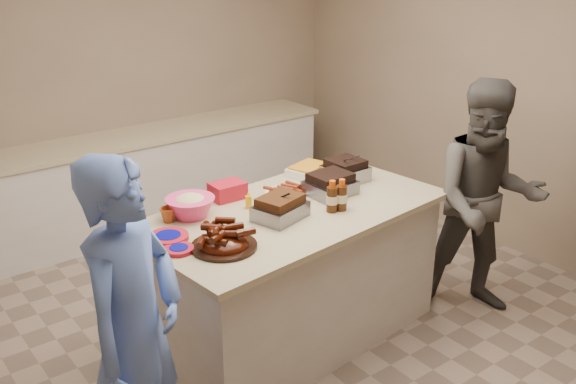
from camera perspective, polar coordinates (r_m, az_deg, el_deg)
room at (r=4.72m, az=0.43°, el=-11.31°), size 4.50×5.00×2.70m
back_counter at (r=6.23m, az=-12.08°, el=1.24°), size 3.60×0.64×0.90m
island at (r=4.57m, az=0.39°, el=-12.56°), size 2.11×1.26×0.95m
rib_platter at (r=3.62m, az=-5.70°, el=-4.96°), size 0.42×0.42×0.15m
pulled_pork_tray at (r=3.97m, az=-0.69°, el=-2.36°), size 0.37×0.31×0.09m
brisket_tray at (r=4.36m, az=3.75°, el=-0.18°), size 0.32×0.27×0.09m
roasting_pan at (r=4.61m, az=5.09°, el=1.03°), size 0.27×0.27×0.11m
coleslaw_bowl at (r=4.04m, az=-8.62°, el=-2.16°), size 0.34×0.34×0.21m
sausage_plate at (r=4.34m, az=-0.21°, el=-0.21°), size 0.37×0.37×0.05m
mac_cheese_dish at (r=4.71m, az=1.84°, el=1.57°), size 0.35×0.30×0.08m
bbq_bottle_a at (r=4.11m, az=4.74°, el=-1.60°), size 0.08×0.08×0.21m
bbq_bottle_b at (r=4.08m, az=3.90°, el=-1.74°), size 0.08×0.08×0.21m
mustard_bottle at (r=4.13m, az=-3.51°, el=-1.45°), size 0.05×0.05×0.11m
sauce_bowl at (r=4.14m, az=-2.01°, el=-1.36°), size 0.13×0.05×0.13m
plate_stack_large at (r=3.76m, az=-10.57°, el=-4.17°), size 0.26×0.26×0.03m
plate_stack_small at (r=3.62m, az=-9.67°, el=-5.22°), size 0.18×0.18×0.02m
plastic_cup at (r=3.99m, az=-10.57°, el=-2.61°), size 0.11×0.10×0.10m
basket_stack at (r=4.29m, az=-5.38°, el=-0.56°), size 0.22×0.17×0.11m
guest_gray at (r=5.08m, az=16.08°, el=-9.72°), size 1.74×1.84×0.65m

